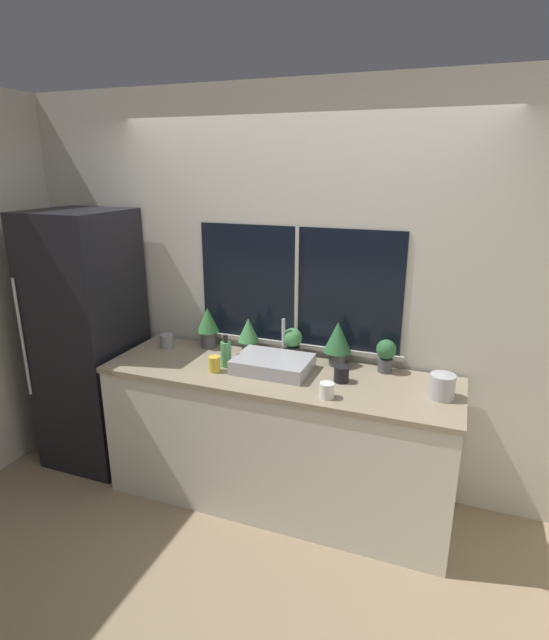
# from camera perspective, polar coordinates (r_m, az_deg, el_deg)

# --- Properties ---
(ground_plane) EXTENTS (14.00, 14.00, 0.00)m
(ground_plane) POSITION_cam_1_polar(r_m,az_deg,el_deg) (3.41, -1.80, -22.70)
(ground_plane) COLOR #937F60
(wall_back) EXTENTS (8.00, 0.09, 2.70)m
(wall_back) POSITION_cam_1_polar(r_m,az_deg,el_deg) (3.41, 2.75, 2.98)
(wall_back) COLOR beige
(wall_back) RESTS_ON ground_plane
(wall_left) EXTENTS (0.06, 7.00, 2.70)m
(wall_left) POSITION_cam_1_polar(r_m,az_deg,el_deg) (5.06, -17.58, 6.94)
(wall_left) COLOR beige
(wall_left) RESTS_ON ground_plane
(counter) EXTENTS (2.27, 0.69, 0.93)m
(counter) POSITION_cam_1_polar(r_m,az_deg,el_deg) (3.40, 0.34, -13.27)
(counter) COLOR silver
(counter) RESTS_ON ground_plane
(refrigerator) EXTENTS (0.63, 0.66, 1.90)m
(refrigerator) POSITION_cam_1_polar(r_m,az_deg,el_deg) (3.94, -20.40, -2.24)
(refrigerator) COLOR black
(refrigerator) RESTS_ON ground_plane
(sink) EXTENTS (0.48, 0.39, 0.29)m
(sink) POSITION_cam_1_polar(r_m,az_deg,el_deg) (3.20, -0.18, -5.02)
(sink) COLOR #ADADB2
(sink) RESTS_ON counter
(potted_plant_far_left) EXTENTS (0.16, 0.16, 0.29)m
(potted_plant_far_left) POSITION_cam_1_polar(r_m,az_deg,el_deg) (3.60, -7.62, -0.51)
(potted_plant_far_left) COLOR #4C4C51
(potted_plant_far_left) RESTS_ON counter
(potted_plant_left) EXTENTS (0.15, 0.15, 0.25)m
(potted_plant_left) POSITION_cam_1_polar(r_m,az_deg,el_deg) (3.47, -3.01, -1.50)
(potted_plant_left) COLOR #4C4C51
(potted_plant_left) RESTS_ON counter
(potted_plant_center) EXTENTS (0.13, 0.13, 0.22)m
(potted_plant_center) POSITION_cam_1_polar(r_m,az_deg,el_deg) (3.37, 2.05, -2.55)
(potted_plant_center) COLOR #4C4C51
(potted_plant_center) RESTS_ON counter
(potted_plant_right) EXTENTS (0.18, 0.18, 0.30)m
(potted_plant_right) POSITION_cam_1_polar(r_m,az_deg,el_deg) (3.27, 7.23, -2.27)
(potted_plant_right) COLOR #4C4C51
(potted_plant_right) RESTS_ON counter
(potted_plant_far_right) EXTENTS (0.13, 0.13, 0.21)m
(potted_plant_far_right) POSITION_cam_1_polar(r_m,az_deg,el_deg) (3.24, 12.62, -3.79)
(potted_plant_far_right) COLOR #4C4C51
(potted_plant_far_right) RESTS_ON counter
(soap_bottle) EXTENTS (0.07, 0.07, 0.21)m
(soap_bottle) POSITION_cam_1_polar(r_m,az_deg,el_deg) (3.27, -5.57, -3.82)
(soap_bottle) COLOR #519E5B
(soap_bottle) RESTS_ON counter
(mug_grey) EXTENTS (0.09, 0.09, 0.10)m
(mug_grey) POSITION_cam_1_polar(r_m,az_deg,el_deg) (3.68, -12.20, -2.36)
(mug_grey) COLOR gray
(mug_grey) RESTS_ON counter
(mug_yellow) EXTENTS (0.08, 0.08, 0.10)m
(mug_yellow) POSITION_cam_1_polar(r_m,az_deg,el_deg) (3.21, -6.88, -5.01)
(mug_yellow) COLOR gold
(mug_yellow) RESTS_ON counter
(mug_black) EXTENTS (0.09, 0.09, 0.10)m
(mug_black) POSITION_cam_1_polar(r_m,az_deg,el_deg) (3.07, 7.66, -6.14)
(mug_black) COLOR black
(mug_black) RESTS_ON counter
(mug_white) EXTENTS (0.08, 0.08, 0.09)m
(mug_white) POSITION_cam_1_polar(r_m,az_deg,el_deg) (2.86, 5.99, -8.00)
(mug_white) COLOR white
(mug_white) RESTS_ON counter
(kettle) EXTENTS (0.14, 0.14, 0.16)m
(kettle) POSITION_cam_1_polar(r_m,az_deg,el_deg) (2.98, 18.61, -7.10)
(kettle) COLOR #B2B2B7
(kettle) RESTS_ON counter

